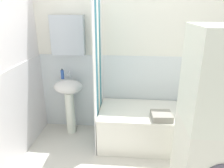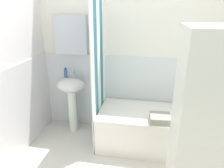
{
  "view_description": "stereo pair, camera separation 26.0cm",
  "coord_description": "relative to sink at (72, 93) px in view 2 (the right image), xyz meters",
  "views": [
    {
      "loc": [
        -0.16,
        -1.84,
        1.87
      ],
      "look_at": [
        -0.39,
        0.83,
        0.9
      ],
      "focal_mm": 34.09,
      "sensor_mm": 36.0,
      "label": 1
    },
    {
      "loc": [
        0.1,
        -1.81,
        1.87
      ],
      "look_at": [
        -0.39,
        0.83,
        0.9
      ],
      "focal_mm": 34.09,
      "sensor_mm": 36.0,
      "label": 2
    }
  ],
  "objects": [
    {
      "name": "washer_dryer_stack",
      "position": [
        1.72,
        -1.07,
        0.24
      ],
      "size": [
        0.63,
        0.6,
        1.74
      ],
      "color": "silver",
      "rests_on": "ground_plane"
    },
    {
      "name": "soap_dispenser",
      "position": [
        -0.1,
        0.06,
        0.3
      ],
      "size": [
        0.05,
        0.05,
        0.16
      ],
      "color": "#3055A6",
      "rests_on": "sink"
    },
    {
      "name": "wall_left_tiled",
      "position": [
        -0.51,
        -0.69,
        0.48
      ],
      "size": [
        0.07,
        1.81,
        2.4
      ],
      "color": "white",
      "rests_on": "ground_plane"
    },
    {
      "name": "faucet",
      "position": [
        -0.0,
        0.08,
        0.29
      ],
      "size": [
        0.03,
        0.12,
        0.12
      ],
      "color": "silver",
      "rests_on": "sink"
    },
    {
      "name": "wall_back_tiled",
      "position": [
        0.99,
        0.23,
        0.51
      ],
      "size": [
        3.6,
        0.18,
        2.4
      ],
      "color": "silver",
      "rests_on": "ground_plane"
    },
    {
      "name": "bathtub",
      "position": [
        1.27,
        -0.18,
        -0.37
      ],
      "size": [
        1.55,
        0.74,
        0.52
      ],
      "primitive_type": "cube",
      "color": "white",
      "rests_on": "ground_plane"
    },
    {
      "name": "body_wash_bottle",
      "position": [
        1.82,
        0.11,
        -0.01
      ],
      "size": [
        0.04,
        0.04,
        0.22
      ],
      "color": "#1E805B",
      "rests_on": "bathtub"
    },
    {
      "name": "sink",
      "position": [
        0.0,
        0.0,
        0.0
      ],
      "size": [
        0.44,
        0.34,
        0.87
      ],
      "color": "silver",
      "rests_on": "ground_plane"
    },
    {
      "name": "lotion_bottle",
      "position": [
        1.95,
        0.11,
        -0.01
      ],
      "size": [
        0.06,
        0.06,
        0.23
      ],
      "color": "#C24A68",
      "rests_on": "bathtub"
    },
    {
      "name": "conditioner_bottle",
      "position": [
        1.73,
        0.13,
        -0.04
      ],
      "size": [
        0.06,
        0.06,
        0.15
      ],
      "color": "#3051A1",
      "rests_on": "bathtub"
    },
    {
      "name": "towel_folded",
      "position": [
        1.32,
        -0.41,
        -0.07
      ],
      "size": [
        0.27,
        0.26,
        0.08
      ],
      "primitive_type": "cube",
      "rotation": [
        0.0,
        0.0,
        0.08
      ],
      "color": "gray",
      "rests_on": "bathtub"
    },
    {
      "name": "shower_curtain",
      "position": [
        0.48,
        -0.18,
        0.37
      ],
      "size": [
        0.01,
        0.74,
        2.0
      ],
      "color": "white",
      "rests_on": "ground_plane"
    }
  ]
}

